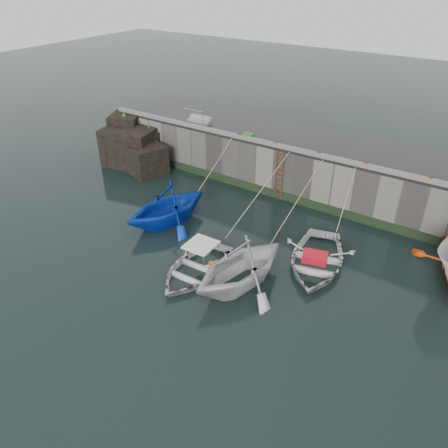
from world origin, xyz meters
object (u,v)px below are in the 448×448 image
Objects in this scene: ladder at (279,175)px; bollard_b at (276,144)px; fish_crate at (248,136)px; bollard_a at (239,135)px; boat_near_white at (168,222)px; boat_near_navy at (315,264)px; boat_near_blue at (196,272)px; boat_near_blacktrim at (240,284)px; bollard_c at (319,154)px; bollard_d at (366,164)px; bollard_e at (431,179)px.

bollard_b is (-0.50, 0.34, 1.71)m from ladder.
bollard_a is (-0.48, -0.25, 0.00)m from fish_crate.
boat_near_white reaches higher than boat_near_navy.
bollard_a is at bearing 107.91° from boat_near_blue.
bollard_a reaches higher than boat_near_blacktrim.
ladder is at bearing 70.96° from boat_near_white.
bollard_c reaches higher than boat_near_navy.
fish_crate is at bearing 178.04° from bollard_d.
boat_near_blacktrim is (6.17, -2.34, 0.00)m from boat_near_white.
boat_near_blacktrim is at bearing -105.45° from bollard_d.
boat_near_navy is at bearing -64.91° from bollard_c.
boat_near_blue is 12.26m from bollard_e.
boat_near_navy is 8.05m from bollard_b.
bollard_a is 1.00× the size of bollard_e.
bollard_c is at bearing 180.00° from bollard_d.
fish_crate is (-2.76, 9.15, 3.30)m from boat_near_blue.
bollard_c reaches higher than fish_crate.
boat_near_blue is 0.91× the size of boat_near_blacktrim.
boat_near_navy is (4.65, -4.89, -1.59)m from ladder.
bollard_d is at bearing 87.57° from boat_near_blacktrim.
boat_near_white is at bearing -122.53° from ladder.
ladder is 0.69× the size of boat_near_blue.
ladder is 11.43× the size of bollard_d.
bollard_d is 3.20m from bollard_e.
fish_crate is at bearing 92.86° from boat_near_white.
fish_crate is at bearing 178.64° from bollard_e.
boat_near_navy is at bearing 69.18° from boat_near_blacktrim.
boat_near_blacktrim is (2.20, 0.39, 0.00)m from boat_near_blue.
bollard_e is at bearing 46.82° from boat_near_blue.
fish_crate reaches higher than boat_near_blacktrim.
boat_near_blacktrim is 8.45× the size of fish_crate.
bollard_e reaches higher than boat_near_blacktrim.
bollard_d is (0.15, 5.23, 3.30)m from boat_near_navy.
bollard_e is (3.35, 5.23, 3.30)m from boat_near_navy.
bollard_a is (-3.00, 0.34, 1.71)m from ladder.
bollard_a is (0.72, 6.17, 3.30)m from boat_near_white.
boat_near_white is 17.88× the size of bollard_a.
bollard_c reaches higher than boat_near_white.
bollard_e is (7.75, 8.90, 3.30)m from boat_near_blue.
bollard_d and bollard_e have the same top height.
fish_crate is at bearing 127.82° from boat_near_navy.
fish_crate is (-2.52, 0.59, 1.70)m from ladder.
bollard_b is at bearing 180.00° from bollard_e.
boat_near_navy is 18.49× the size of bollard_d.
boat_near_white is 0.99× the size of boat_near_blacktrim.
boat_near_blacktrim is 9.42m from bollard_d.
bollard_c is (5.92, 6.17, 3.30)m from boat_near_white.
fish_crate reaches higher than boat_near_white.
boat_near_navy is 9.83m from bollard_a.
boat_near_blue is 16.50× the size of bollard_a.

